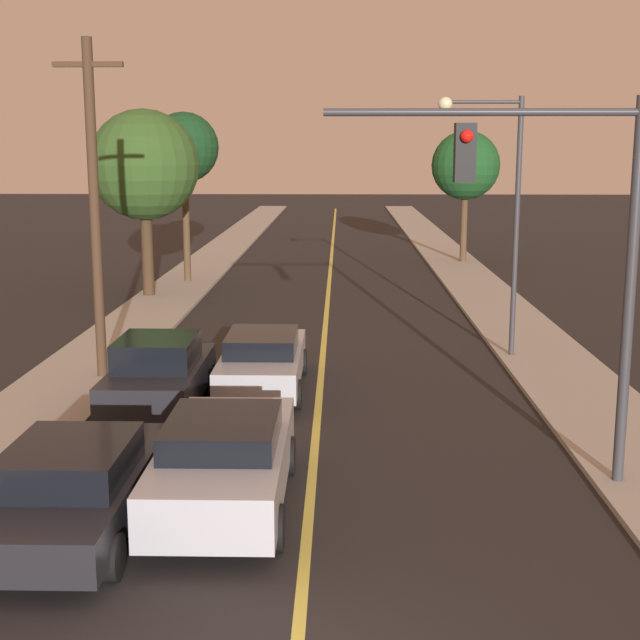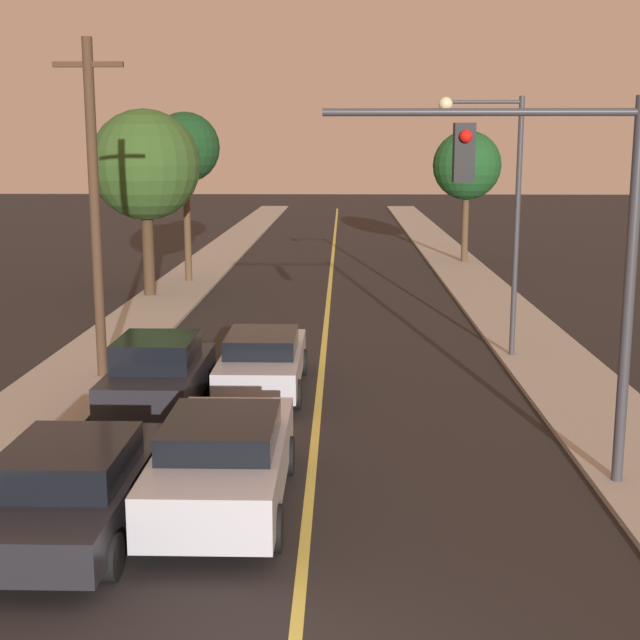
% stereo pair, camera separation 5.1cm
% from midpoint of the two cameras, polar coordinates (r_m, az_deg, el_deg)
% --- Properties ---
extents(road_surface, '(9.29, 80.00, 0.01)m').
position_cam_midpoint_polar(road_surface, '(44.57, 0.69, 3.88)').
color(road_surface, black).
rests_on(road_surface, ground).
extents(sidewalk_left, '(2.50, 80.00, 0.12)m').
position_cam_midpoint_polar(sidewalk_left, '(45.01, -6.85, 3.95)').
color(sidewalk_left, '#9E998E').
rests_on(sidewalk_left, ground).
extents(sidewalk_right, '(2.50, 80.00, 0.12)m').
position_cam_midpoint_polar(sidewalk_right, '(44.88, 8.25, 3.89)').
color(sidewalk_right, '#9E998E').
rests_on(sidewalk_right, ground).
extents(car_near_lane_front, '(2.00, 4.75, 1.50)m').
position_cam_midpoint_polar(car_near_lane_front, '(13.90, -6.23, -8.87)').
color(car_near_lane_front, '#A5A8B2').
rests_on(car_near_lane_front, ground).
extents(car_near_lane_second, '(1.89, 4.70, 1.39)m').
position_cam_midpoint_polar(car_near_lane_second, '(20.41, -3.75, -2.56)').
color(car_near_lane_second, '#A5A8B2').
rests_on(car_near_lane_second, ground).
extents(car_outer_lane_front, '(1.99, 4.74, 1.40)m').
position_cam_midpoint_polar(car_outer_lane_front, '(13.50, -15.53, -10.16)').
color(car_outer_lane_front, black).
rests_on(car_outer_lane_front, ground).
extents(car_outer_lane_second, '(1.92, 4.19, 1.63)m').
position_cam_midpoint_polar(car_outer_lane_second, '(19.07, -10.34, -3.41)').
color(car_outer_lane_second, black).
rests_on(car_outer_lane_second, ground).
extents(traffic_signal_mast, '(4.94, 0.42, 6.16)m').
position_cam_midpoint_polar(traffic_signal_mast, '(14.46, 15.08, 5.88)').
color(traffic_signal_mast, '#333338').
rests_on(traffic_signal_mast, ground).
extents(streetlamp_right, '(2.16, 0.36, 6.66)m').
position_cam_midpoint_polar(streetlamp_right, '(23.43, 11.19, 8.23)').
color(streetlamp_right, '#333338').
rests_on(streetlamp_right, ground).
extents(utility_pole_left, '(1.60, 0.24, 7.82)m').
position_cam_midpoint_polar(utility_pole_left, '(21.45, -14.30, 7.15)').
color(utility_pole_left, '#422D1E').
rests_on(utility_pole_left, ground).
extents(tree_left_near, '(2.80, 2.80, 6.80)m').
position_cam_midpoint_polar(tree_left_near, '(36.73, -8.73, 10.79)').
color(tree_left_near, '#4C3823').
rests_on(tree_left_near, ground).
extents(tree_left_far, '(4.00, 4.00, 6.77)m').
position_cam_midpoint_polar(tree_left_far, '(33.34, -11.23, 9.67)').
color(tree_left_far, '#3D2B1C').
rests_on(tree_left_far, ground).
extents(tree_right_near, '(3.24, 3.24, 6.18)m').
position_cam_midpoint_polar(tree_right_near, '(43.23, 9.27, 9.71)').
color(tree_right_near, '#4C3823').
rests_on(tree_right_near, ground).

